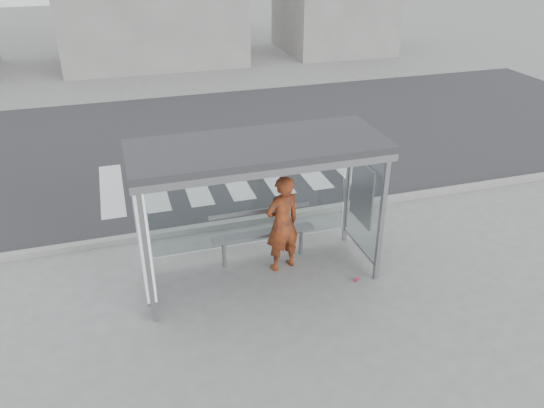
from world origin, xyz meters
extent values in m
plane|color=slate|center=(0.00, 0.00, 0.00)|extent=(80.00, 80.00, 0.00)
cube|color=#29292B|center=(0.00, 7.00, 0.00)|extent=(30.00, 10.00, 0.01)
cube|color=gray|center=(0.00, 1.95, 0.06)|extent=(30.00, 0.18, 0.12)
cube|color=silver|center=(-2.50, 4.50, 0.00)|extent=(0.55, 3.00, 0.00)
cube|color=silver|center=(-1.50, 4.50, 0.00)|extent=(0.55, 3.00, 0.00)
cube|color=silver|center=(-0.50, 4.50, 0.00)|extent=(0.55, 3.00, 0.00)
cube|color=silver|center=(0.50, 4.50, 0.00)|extent=(0.55, 3.00, 0.00)
cube|color=silver|center=(1.50, 4.50, 0.00)|extent=(0.55, 3.00, 0.00)
cube|color=silver|center=(2.50, 4.50, 0.00)|extent=(0.55, 3.00, 0.00)
cube|color=silver|center=(3.50, 4.50, 0.00)|extent=(0.55, 3.00, 0.00)
cube|color=gray|center=(-2.00, -0.70, 1.25)|extent=(0.08, 0.08, 2.50)
cube|color=gray|center=(2.00, -0.70, 1.25)|extent=(0.08, 0.08, 2.50)
cube|color=gray|center=(-2.00, 0.70, 1.25)|extent=(0.08, 0.08, 2.50)
cube|color=gray|center=(2.00, 0.70, 1.25)|extent=(0.08, 0.08, 2.50)
cube|color=#2D2D30|center=(0.00, 0.00, 2.56)|extent=(4.25, 1.65, 0.12)
cube|color=gray|center=(0.00, -0.76, 2.45)|extent=(4.25, 0.06, 0.18)
cube|color=white|center=(0.00, 0.70, 1.30)|extent=(3.80, 0.02, 2.00)
cube|color=white|center=(-2.00, 0.00, 1.30)|extent=(0.15, 1.25, 2.00)
cube|color=#2F6DAB|center=(-1.92, 0.00, 1.30)|extent=(0.01, 1.10, 1.70)
cylinder|color=#EC4215|center=(-1.91, 0.25, 1.55)|extent=(0.02, 0.32, 0.32)
cube|color=white|center=(2.00, 0.00, 1.30)|extent=(0.03, 1.25, 2.00)
cube|color=beige|center=(1.97, 0.05, 1.40)|extent=(0.03, 0.86, 1.16)
cube|color=slate|center=(0.00, 18.00, 2.50)|extent=(8.00, 5.00, 5.00)
imported|color=#E95015|center=(0.47, 0.15, 0.95)|extent=(0.78, 0.61, 1.89)
cube|color=slate|center=(0.20, 0.47, 0.60)|extent=(1.97, 0.24, 0.05)
cylinder|color=slate|center=(-0.57, 0.47, 0.29)|extent=(0.08, 0.08, 0.58)
cylinder|color=slate|center=(0.97, 0.47, 0.29)|extent=(0.08, 0.08, 0.58)
cube|color=slate|center=(0.20, 0.66, 0.99)|extent=(1.97, 0.04, 0.07)
cylinder|color=#F04660|center=(1.64, -0.67, 0.03)|extent=(0.13, 0.12, 0.06)
camera|label=1|loc=(-2.16, -7.76, 5.77)|focal=35.00mm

